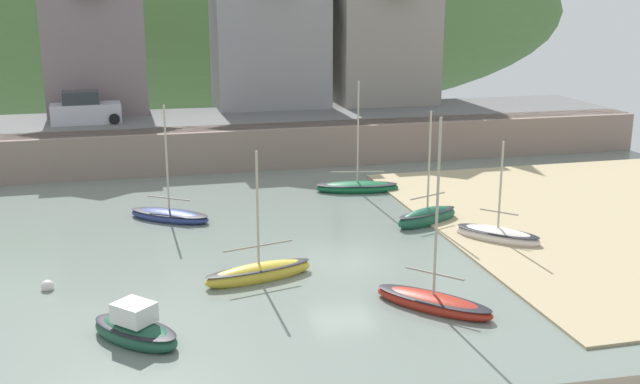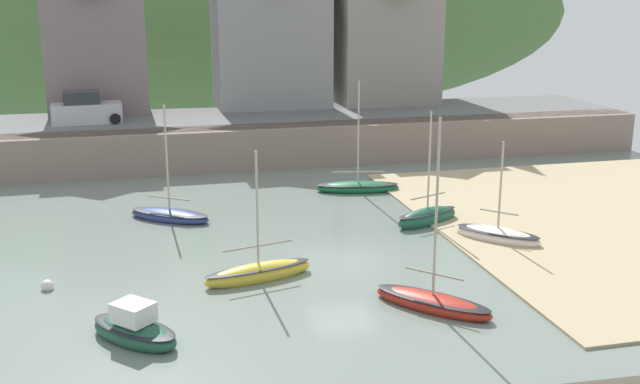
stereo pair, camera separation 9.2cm
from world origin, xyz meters
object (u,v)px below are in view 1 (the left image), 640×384
waterfront_building_left (95,38)px  sailboat_white_hull (498,235)px  sailboat_tall_mast (357,187)px  dinghy_open_wooden (259,272)px  mooring_buoy (48,286)px  motorboat_with_cabin (433,301)px  rowboat_small_beached (135,330)px  sailboat_far_left (170,215)px  sailboat_nearest_shore (427,217)px  parked_car_near_slipway (85,110)px  waterfront_building_centre (269,27)px  waterfront_building_right (382,28)px

waterfront_building_left → sailboat_white_hull: waterfront_building_left is taller
waterfront_building_left → sailboat_tall_mast: bearing=-48.5°
sailboat_tall_mast → sailboat_white_hull: size_ratio=1.33×
sailboat_tall_mast → dinghy_open_wooden: (-7.07, -11.20, 0.04)m
sailboat_white_hull → mooring_buoy: sailboat_white_hull is taller
sailboat_tall_mast → motorboat_with_cabin: bearing=-86.3°
rowboat_small_beached → sailboat_tall_mast: sailboat_tall_mast is taller
sailboat_tall_mast → sailboat_far_left: sailboat_tall_mast is taller
sailboat_nearest_shore → dinghy_open_wooden: 9.85m
rowboat_small_beached → sailboat_nearest_shore: (12.99, 9.01, -0.02)m
motorboat_with_cabin → parked_car_near_slipway: motorboat_with_cabin is taller
motorboat_with_cabin → mooring_buoy: 13.58m
waterfront_building_centre → rowboat_small_beached: waterfront_building_centre is taller
dinghy_open_wooden → parked_car_near_slipway: bearing=93.4°
parked_car_near_slipway → mooring_buoy: size_ratio=9.33×
sailboat_nearest_shore → sailboat_far_left: size_ratio=0.98×
waterfront_building_right → sailboat_tall_mast: (-6.20, -15.10, -7.34)m
motorboat_with_cabin → sailboat_far_left: 14.70m
waterfront_building_right → mooring_buoy: waterfront_building_right is taller
sailboat_white_hull → parked_car_near_slipway: bearing=178.4°
dinghy_open_wooden → sailboat_far_left: 8.80m
waterfront_building_centre → sailboat_white_hull: size_ratio=2.35×
waterfront_building_right → rowboat_small_beached: size_ratio=3.11×
dinghy_open_wooden → motorboat_with_cabin: bearing=-51.4°
waterfront_building_centre → sailboat_far_left: waterfront_building_centre is taller
waterfront_building_right → motorboat_with_cabin: (-8.02, -30.26, -7.33)m
motorboat_with_cabin → sailboat_far_left: motorboat_with_cabin is taller
motorboat_with_cabin → mooring_buoy: motorboat_with_cabin is taller
waterfront_building_right → sailboat_nearest_shore: waterfront_building_right is taller
sailboat_far_left → parked_car_near_slipway: (-4.18, 13.46, 2.98)m
sailboat_white_hull → mooring_buoy: 18.03m
motorboat_with_cabin → dinghy_open_wooden: 6.57m
waterfront_building_centre → mooring_buoy: bearing=-116.4°
waterfront_building_right → motorboat_with_cabin: bearing=-104.8°
sailboat_nearest_shore → mooring_buoy: sailboat_nearest_shore is taller
sailboat_nearest_shore → dinghy_open_wooden: (-8.52, -4.94, -0.05)m
waterfront_building_left → waterfront_building_right: (19.54, 0.00, 0.42)m
motorboat_with_cabin → mooring_buoy: bearing=-153.0°
rowboat_small_beached → sailboat_tall_mast: bearing=99.7°
waterfront_building_centre → sailboat_tall_mast: (1.90, -15.10, -7.50)m
rowboat_small_beached → parked_car_near_slipway: size_ratio=0.78×
sailboat_tall_mast → mooring_buoy: bearing=-133.9°
rowboat_small_beached → parked_car_near_slipway: bearing=142.3°
parked_car_near_slipway → waterfront_building_left: bearing=77.5°
sailboat_far_left → mooring_buoy: (-4.67, -7.53, -0.09)m
mooring_buoy → waterfront_building_right: bearing=50.9°
motorboat_with_cabin → sailboat_nearest_shore: bearing=117.4°
sailboat_nearest_shore → sailboat_far_left: (-11.32, 3.41, -0.10)m
waterfront_building_centre → sailboat_tall_mast: waterfront_building_centre is taller
waterfront_building_right → parked_car_near_slipway: bearing=-167.5°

